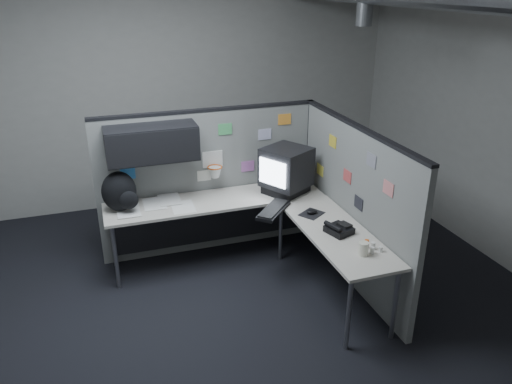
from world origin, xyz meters
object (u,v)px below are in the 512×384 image
object	(u,v)px
desk	(246,217)
monitor	(286,170)
keyboard	(273,210)
backpack	(120,192)
phone	(339,229)

from	to	relation	value
desk	monitor	size ratio (longest dim) A/B	3.86
keyboard	backpack	bearing A→B (deg)	157.85
desk	backpack	world-z (taller)	backpack
monitor	backpack	bearing A→B (deg)	-167.77
keyboard	desk	bearing A→B (deg)	135.67
desk	phone	size ratio (longest dim) A/B	8.59
backpack	monitor	bearing A→B (deg)	-17.26
desk	backpack	size ratio (longest dim) A/B	5.57
phone	backpack	world-z (taller)	backpack
phone	backpack	xyz separation A→B (m)	(-1.84, 1.12, 0.16)
keyboard	monitor	bearing A→B (deg)	52.16
desk	monitor	bearing A→B (deg)	22.86
phone	monitor	bearing A→B (deg)	88.27
monitor	phone	distance (m)	1.06
keyboard	phone	size ratio (longest dim) A/B	1.82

